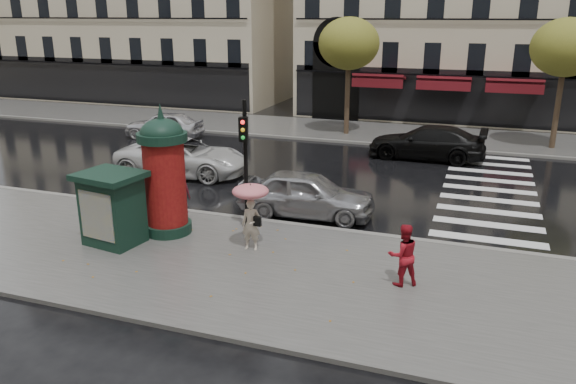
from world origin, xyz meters
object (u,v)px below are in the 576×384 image
at_px(woman_umbrella, 251,206).
at_px(car_silver, 307,194).
at_px(car_white, 183,157).
at_px(woman_red, 403,255).
at_px(car_far_silver, 164,125).
at_px(car_black, 427,142).
at_px(traffic_light, 245,155).
at_px(morris_column, 164,172).
at_px(man_burgundy, 177,191).
at_px(newsstand, 112,207).

height_order(woman_umbrella, car_silver, woman_umbrella).
relative_size(woman_umbrella, car_white, 0.36).
bearing_deg(woman_umbrella, car_silver, 80.99).
relative_size(woman_red, car_far_silver, 0.37).
bearing_deg(car_silver, car_black, -20.41).
bearing_deg(car_white, traffic_light, -141.24).
bearing_deg(car_black, morris_column, -25.65).
relative_size(woman_red, car_black, 0.30).
xyz_separation_m(woman_red, car_black, (-0.92, 14.13, -0.14)).
bearing_deg(traffic_light, woman_umbrella, -60.08).
relative_size(woman_red, car_white, 0.29).
distance_m(woman_red, man_burgundy, 8.46).
relative_size(traffic_light, car_white, 0.73).
bearing_deg(car_silver, car_white, 61.24).
bearing_deg(car_white, woman_umbrella, -143.16).
height_order(man_burgundy, newsstand, newsstand).
bearing_deg(car_black, car_silver, -15.81).
xyz_separation_m(man_burgundy, newsstand, (-0.61, -2.73, 0.25)).
bearing_deg(newsstand, car_silver, 44.10).
bearing_deg(car_black, woman_umbrella, -13.60).
distance_m(morris_column, newsstand, 1.88).
distance_m(man_burgundy, morris_column, 1.85).
xyz_separation_m(woman_red, man_burgundy, (-8.04, 2.61, 0.06)).
relative_size(man_burgundy, car_white, 0.31).
bearing_deg(car_far_silver, traffic_light, 34.58).
bearing_deg(car_silver, car_far_silver, 47.16).
bearing_deg(newsstand, car_black, 61.53).
bearing_deg(morris_column, woman_umbrella, -6.82).
height_order(man_burgundy, car_silver, man_burgundy).
bearing_deg(morris_column, newsstand, -128.97).
bearing_deg(man_burgundy, woman_umbrella, 123.99).
relative_size(woman_red, morris_column, 0.40).
bearing_deg(morris_column, car_black, 62.74).
xyz_separation_m(woman_umbrella, man_burgundy, (-3.50, 1.79, -0.46)).
bearing_deg(woman_red, traffic_light, -50.84).
height_order(man_burgundy, morris_column, morris_column).
relative_size(morris_column, traffic_light, 0.98).
bearing_deg(morris_column, traffic_light, 17.12).
xyz_separation_m(car_silver, car_far_silver, (-11.57, 9.66, -0.05)).
height_order(woman_red, car_white, woman_red).
height_order(woman_red, car_far_silver, woman_red).
xyz_separation_m(car_white, car_far_silver, (-4.85, 6.41, -0.04)).
bearing_deg(traffic_light, morris_column, -162.88).
xyz_separation_m(newsstand, car_white, (-2.05, 7.78, -0.46)).
xyz_separation_m(traffic_light, car_white, (-5.52, 5.73, -1.88)).
relative_size(car_silver, car_white, 0.82).
bearing_deg(car_silver, man_burgundy, 110.88).
bearing_deg(newsstand, car_white, 104.75).
distance_m(woman_umbrella, car_far_silver, 17.23).
bearing_deg(car_far_silver, car_white, 31.18).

